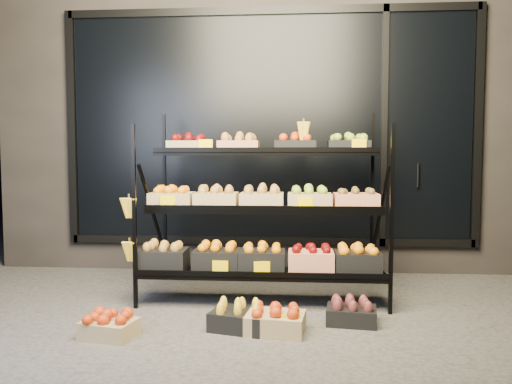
# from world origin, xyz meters

# --- Properties ---
(ground) EXTENTS (24.00, 24.00, 0.00)m
(ground) POSITION_xyz_m (0.00, 0.00, 0.00)
(ground) COLOR #514F4C
(ground) RESTS_ON ground
(building) EXTENTS (6.00, 2.08, 3.50)m
(building) POSITION_xyz_m (0.00, 2.59, 1.75)
(building) COLOR #2D2826
(building) RESTS_ON ground
(display_rack) EXTENTS (2.18, 1.02, 1.68)m
(display_rack) POSITION_xyz_m (-0.01, 0.60, 0.79)
(display_rack) COLOR black
(display_rack) RESTS_ON ground
(tag_floor_b) EXTENTS (0.13, 0.01, 0.12)m
(tag_floor_b) POSITION_xyz_m (0.25, -0.40, 0.06)
(tag_floor_b) COLOR #FFD300
(tag_floor_b) RESTS_ON ground
(floor_crate_left) EXTENTS (0.40, 0.33, 0.18)m
(floor_crate_left) POSITION_xyz_m (-1.00, -0.48, 0.09)
(floor_crate_left) COLOR tan
(floor_crate_left) RESTS_ON ground
(floor_crate_midleft) EXTENTS (0.46, 0.38, 0.20)m
(floor_crate_midleft) POSITION_xyz_m (-0.12, -0.26, 0.09)
(floor_crate_midleft) COLOR black
(floor_crate_midleft) RESTS_ON ground
(floor_crate_midright) EXTENTS (0.44, 0.35, 0.20)m
(floor_crate_midright) POSITION_xyz_m (0.14, -0.31, 0.10)
(floor_crate_midright) COLOR tan
(floor_crate_midright) RESTS_ON ground
(floor_crate_right) EXTENTS (0.39, 0.31, 0.19)m
(floor_crate_right) POSITION_xyz_m (0.69, -0.07, 0.09)
(floor_crate_right) COLOR black
(floor_crate_right) RESTS_ON ground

